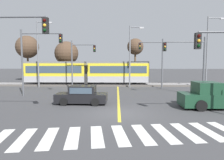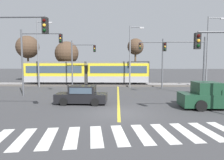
{
  "view_description": "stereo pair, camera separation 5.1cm",
  "coord_description": "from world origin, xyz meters",
  "px_view_note": "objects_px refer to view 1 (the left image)",
  "views": [
    {
      "loc": [
        -0.17,
        -13.25,
        3.41
      ],
      "look_at": [
        -0.66,
        7.68,
        1.6
      ],
      "focal_mm": 32.0,
      "sensor_mm": 36.0,
      "label": 1
    },
    {
      "loc": [
        -0.12,
        -13.25,
        3.41
      ],
      "look_at": [
        -0.66,
        7.68,
        1.6
      ],
      "focal_mm": 32.0,
      "sensor_mm": 36.0,
      "label": 2
    }
  ],
  "objects_px": {
    "bare_tree_west": "(67,53)",
    "traffic_light_mid_right": "(190,57)",
    "pickup_truck": "(215,97)",
    "bare_tree_far_west": "(27,47)",
    "traffic_light_far_left": "(80,58)",
    "traffic_light_far_right": "(155,56)",
    "light_rail_tram": "(87,72)",
    "bare_tree_east": "(135,47)",
    "street_lamp_centre": "(131,53)",
    "sedan_crossing": "(82,95)",
    "traffic_light_mid_left": "(35,52)",
    "traffic_light_near_left": "(7,48)",
    "street_lamp_east": "(209,48)",
    "street_lamp_west": "(39,50)"
  },
  "relations": [
    {
      "from": "bare_tree_west",
      "to": "traffic_light_mid_right",
      "type": "bearing_deg",
      "value": -42.45
    },
    {
      "from": "pickup_truck",
      "to": "bare_tree_far_west",
      "type": "bearing_deg",
      "value": 138.55
    },
    {
      "from": "traffic_light_far_left",
      "to": "traffic_light_far_right",
      "type": "distance_m",
      "value": 9.92
    },
    {
      "from": "light_rail_tram",
      "to": "bare_tree_far_west",
      "type": "distance_m",
      "value": 13.25
    },
    {
      "from": "pickup_truck",
      "to": "bare_tree_east",
      "type": "height_order",
      "value": "bare_tree_east"
    },
    {
      "from": "street_lamp_centre",
      "to": "bare_tree_west",
      "type": "distance_m",
      "value": 13.33
    },
    {
      "from": "sedan_crossing",
      "to": "traffic_light_mid_left",
      "type": "xyz_separation_m",
      "value": [
        -5.37,
        3.79,
        3.78
      ]
    },
    {
      "from": "pickup_truck",
      "to": "bare_tree_far_west",
      "type": "height_order",
      "value": "bare_tree_far_west"
    },
    {
      "from": "traffic_light_mid_right",
      "to": "street_lamp_centre",
      "type": "xyz_separation_m",
      "value": [
        -5.41,
        7.2,
        0.78
      ]
    },
    {
      "from": "sedan_crossing",
      "to": "street_lamp_centre",
      "type": "distance_m",
      "value": 12.99
    },
    {
      "from": "traffic_light_near_left",
      "to": "bare_tree_west",
      "type": "distance_m",
      "value": 24.13
    },
    {
      "from": "light_rail_tram",
      "to": "sedan_crossing",
      "type": "height_order",
      "value": "light_rail_tram"
    },
    {
      "from": "bare_tree_west",
      "to": "traffic_light_mid_left",
      "type": "bearing_deg",
      "value": -87.64
    },
    {
      "from": "pickup_truck",
      "to": "bare_tree_east",
      "type": "relative_size",
      "value": 0.71
    },
    {
      "from": "sedan_crossing",
      "to": "traffic_light_near_left",
      "type": "xyz_separation_m",
      "value": [
        -3.42,
        -4.94,
        3.54
      ]
    },
    {
      "from": "street_lamp_east",
      "to": "street_lamp_west",
      "type": "bearing_deg",
      "value": 178.14
    },
    {
      "from": "traffic_light_near_left",
      "to": "traffic_light_mid_right",
      "type": "distance_m",
      "value": 16.45
    },
    {
      "from": "traffic_light_mid_right",
      "to": "bare_tree_east",
      "type": "xyz_separation_m",
      "value": [
        -4.15,
        14.8,
        2.16
      ]
    },
    {
      "from": "sedan_crossing",
      "to": "traffic_light_far_right",
      "type": "xyz_separation_m",
      "value": [
        7.93,
        10.3,
        3.56
      ]
    },
    {
      "from": "traffic_light_near_left",
      "to": "street_lamp_centre",
      "type": "relative_size",
      "value": 0.76
    },
    {
      "from": "traffic_light_mid_right",
      "to": "bare_tree_east",
      "type": "height_order",
      "value": "bare_tree_east"
    },
    {
      "from": "traffic_light_mid_right",
      "to": "bare_tree_east",
      "type": "distance_m",
      "value": 15.52
    },
    {
      "from": "traffic_light_far_right",
      "to": "bare_tree_east",
      "type": "height_order",
      "value": "bare_tree_east"
    },
    {
      "from": "pickup_truck",
      "to": "bare_tree_east",
      "type": "xyz_separation_m",
      "value": [
        -4.15,
        20.34,
        5.3
      ]
    },
    {
      "from": "pickup_truck",
      "to": "traffic_light_mid_right",
      "type": "relative_size",
      "value": 0.9
    },
    {
      "from": "street_lamp_east",
      "to": "street_lamp_centre",
      "type": "bearing_deg",
      "value": 175.45
    },
    {
      "from": "bare_tree_west",
      "to": "street_lamp_centre",
      "type": "bearing_deg",
      "value": -35.29
    },
    {
      "from": "bare_tree_far_west",
      "to": "bare_tree_west",
      "type": "relative_size",
      "value": 1.15
    },
    {
      "from": "sedan_crossing",
      "to": "traffic_light_mid_left",
      "type": "relative_size",
      "value": 0.63
    },
    {
      "from": "traffic_light_far_right",
      "to": "bare_tree_far_west",
      "type": "xyz_separation_m",
      "value": [
        -20.99,
        8.93,
        1.93
      ]
    },
    {
      "from": "street_lamp_east",
      "to": "traffic_light_mid_right",
      "type": "bearing_deg",
      "value": -126.52
    },
    {
      "from": "traffic_light_mid_left",
      "to": "street_lamp_east",
      "type": "xyz_separation_m",
      "value": [
        20.4,
        6.74,
        0.83
      ]
    },
    {
      "from": "traffic_light_mid_right",
      "to": "sedan_crossing",
      "type": "bearing_deg",
      "value": -158.15
    },
    {
      "from": "traffic_light_far_right",
      "to": "street_lamp_centre",
      "type": "xyz_separation_m",
      "value": [
        -3.05,
        1.04,
        0.5
      ]
    },
    {
      "from": "traffic_light_near_left",
      "to": "traffic_light_far_right",
      "type": "bearing_deg",
      "value": 53.3
    },
    {
      "from": "light_rail_tram",
      "to": "street_lamp_west",
      "type": "relative_size",
      "value": 2.02
    },
    {
      "from": "light_rail_tram",
      "to": "traffic_light_far_left",
      "type": "relative_size",
      "value": 2.93
    },
    {
      "from": "bare_tree_west",
      "to": "bare_tree_east",
      "type": "height_order",
      "value": "bare_tree_east"
    },
    {
      "from": "traffic_light_far_left",
      "to": "street_lamp_centre",
      "type": "height_order",
      "value": "street_lamp_centre"
    },
    {
      "from": "light_rail_tram",
      "to": "pickup_truck",
      "type": "relative_size",
      "value": 3.42
    },
    {
      "from": "sedan_crossing",
      "to": "pickup_truck",
      "type": "distance_m",
      "value": 10.4
    },
    {
      "from": "traffic_light_mid_right",
      "to": "street_lamp_centre",
      "type": "bearing_deg",
      "value": 126.93
    },
    {
      "from": "traffic_light_near_left",
      "to": "traffic_light_mid_right",
      "type": "xyz_separation_m",
      "value": [
        13.72,
        9.07,
        -0.26
      ]
    },
    {
      "from": "traffic_light_near_left",
      "to": "bare_tree_far_west",
      "type": "bearing_deg",
      "value": 111.74
    },
    {
      "from": "light_rail_tram",
      "to": "traffic_light_near_left",
      "type": "height_order",
      "value": "traffic_light_near_left"
    },
    {
      "from": "sedan_crossing",
      "to": "pickup_truck",
      "type": "bearing_deg",
      "value": -7.78
    },
    {
      "from": "light_rail_tram",
      "to": "street_lamp_west",
      "type": "xyz_separation_m",
      "value": [
        -6.23,
        -2.7,
        3.12
      ]
    },
    {
      "from": "traffic_light_near_left",
      "to": "traffic_light_mid_left",
      "type": "distance_m",
      "value": 8.95
    },
    {
      "from": "traffic_light_near_left",
      "to": "bare_tree_west",
      "type": "height_order",
      "value": "bare_tree_west"
    },
    {
      "from": "traffic_light_near_left",
      "to": "traffic_light_far_right",
      "type": "xyz_separation_m",
      "value": [
        11.36,
        15.24,
        0.02
      ]
    }
  ]
}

